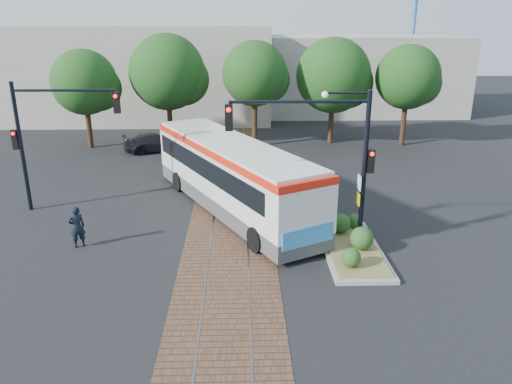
# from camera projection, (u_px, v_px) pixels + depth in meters

# --- Properties ---
(ground) EXTENTS (120.00, 120.00, 0.00)m
(ground) POSITION_uv_depth(u_px,v_px,m) (229.00, 242.00, 20.23)
(ground) COLOR black
(ground) RESTS_ON ground
(trackbed) EXTENTS (3.60, 40.00, 0.02)m
(trackbed) POSITION_uv_depth(u_px,v_px,m) (231.00, 207.00, 24.00)
(trackbed) COLOR brown
(trackbed) RESTS_ON ground
(tree_row) EXTENTS (26.40, 5.60, 7.67)m
(tree_row) POSITION_uv_depth(u_px,v_px,m) (250.00, 76.00, 34.15)
(tree_row) COLOR #382314
(tree_row) RESTS_ON ground
(warehouses) EXTENTS (40.00, 13.00, 8.00)m
(warehouses) POSITION_uv_depth(u_px,v_px,m) (229.00, 73.00, 46.07)
(warehouses) COLOR #ADA899
(warehouses) RESTS_ON ground
(city_bus) EXTENTS (8.00, 12.10, 3.30)m
(city_bus) POSITION_uv_depth(u_px,v_px,m) (232.00, 173.00, 23.07)
(city_bus) COLOR #434346
(city_bus) RESTS_ON ground
(traffic_island) EXTENTS (2.20, 5.20, 1.13)m
(traffic_island) POSITION_uv_depth(u_px,v_px,m) (352.00, 243.00, 19.42)
(traffic_island) COLOR gray
(traffic_island) RESTS_ON ground
(signal_pole_main) EXTENTS (5.49, 0.46, 6.00)m
(signal_pole_main) POSITION_uv_depth(u_px,v_px,m) (332.00, 147.00, 18.21)
(signal_pole_main) COLOR black
(signal_pole_main) RESTS_ON ground
(signal_pole_left) EXTENTS (4.99, 0.34, 6.00)m
(signal_pole_left) POSITION_uv_depth(u_px,v_px,m) (44.00, 129.00, 22.48)
(signal_pole_left) COLOR black
(signal_pole_left) RESTS_ON ground
(officer) EXTENTS (0.74, 0.67, 1.71)m
(officer) POSITION_uv_depth(u_px,v_px,m) (77.00, 227.00, 19.59)
(officer) COLOR black
(officer) RESTS_ON ground
(parked_car) EXTENTS (4.59, 3.11, 1.24)m
(parked_car) POSITION_uv_depth(u_px,v_px,m) (155.00, 142.00, 33.82)
(parked_car) COLOR black
(parked_car) RESTS_ON ground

